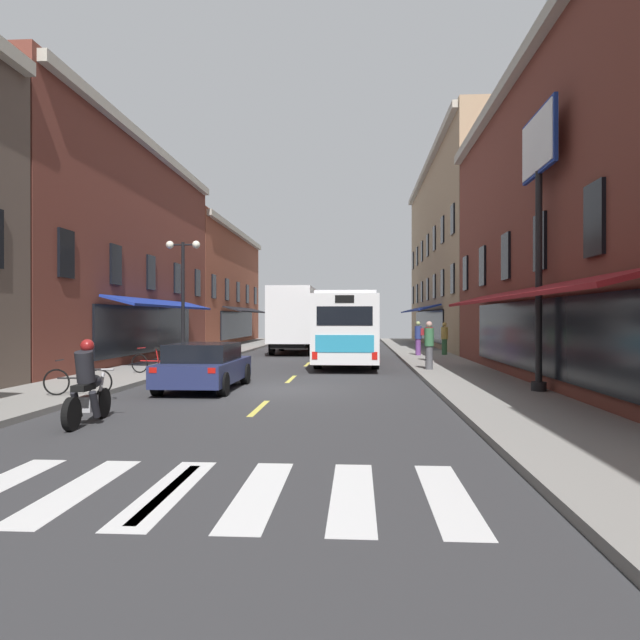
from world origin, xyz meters
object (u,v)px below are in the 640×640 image
bicycle_mid (78,381)px  sedan_near (306,337)px  pedestrian_mid (429,341)px  pedestrian_rear (444,338)px  transit_bus (349,327)px  street_lamp_twin (183,296)px  box_truck (295,320)px  pedestrian_far (429,344)px  sedan_mid (204,366)px  bicycle_near (153,363)px  pedestrian_near (418,337)px  motorcycle_rider (87,388)px  billboard_sign (539,179)px

bicycle_mid → sedan_near: bearing=83.9°
pedestrian_mid → pedestrian_rear: bearing=99.5°
transit_bus → street_lamp_twin: (-6.76, -3.99, 1.33)m
pedestrian_mid → sedan_near: bearing=138.9°
box_truck → pedestrian_far: (6.41, -12.22, -0.90)m
sedan_near → sedan_mid: (-0.57, -26.80, -0.01)m
transit_bus → bicycle_near: transit_bus is taller
transit_bus → pedestrian_near: size_ratio=7.07×
box_truck → sedan_near: size_ratio=1.58×
bicycle_near → pedestrian_near: 14.99m
pedestrian_far → street_lamp_twin: (-9.87, 1.42, 1.90)m
bicycle_mid → motorcycle_rider: bearing=-61.3°
box_truck → sedan_near: 9.04m
billboard_sign → sedan_mid: (-9.22, 0.83, -5.08)m
billboard_sign → transit_bus: 13.62m
transit_bus → bicycle_near: bearing=-131.5°
pedestrian_far → billboard_sign: bearing=-59.9°
pedestrian_far → pedestrian_near: bearing=98.9°
pedestrian_near → street_lamp_twin: bearing=142.4°
billboard_sign → sedan_mid: 10.56m
sedan_near → street_lamp_twin: size_ratio=0.94×
sedan_near → pedestrian_far: 22.15m
bicycle_near → street_lamp_twin: 4.40m
pedestrian_far → street_lamp_twin: bearing=-176.1°
sedan_mid → pedestrian_mid: bearing=52.9°
motorcycle_rider → bicycle_mid: motorcycle_rider is taller
sedan_mid → street_lamp_twin: bearing=111.3°
pedestrian_mid → motorcycle_rider: bearing=-92.3°
sedan_near → sedan_mid: bearing=-91.2°
billboard_sign → pedestrian_rear: billboard_sign is taller
box_truck → sedan_mid: box_truck is taller
pedestrian_mid → pedestrian_far: bearing=-70.9°
bicycle_mid → pedestrian_near: 19.60m
bicycle_near → pedestrian_far: 10.11m
sedan_near → street_lamp_twin: 20.15m
billboard_sign → transit_bus: (-5.22, 11.88, -4.12)m
pedestrian_mid → street_lamp_twin: (-10.40, -3.03, 1.92)m
bicycle_mid → pedestrian_rear: 20.75m
pedestrian_mid → pedestrian_far: pedestrian_far is taller
sedan_mid → motorcycle_rider: size_ratio=2.10×
street_lamp_twin → sedan_near: bearing=80.4°
box_truck → sedan_near: bearing=90.9°
box_truck → pedestrian_near: bearing=-27.5°
pedestrian_rear → pedestrian_far: bearing=-118.5°
box_truck → pedestrian_rear: (8.31, -3.13, -0.95)m
pedestrian_near → pedestrian_far: (-0.48, -8.62, -0.00)m
pedestrian_mid → transit_bus: bearing=-168.8°
sedan_near → motorcycle_rider: bearing=-92.4°
transit_bus → street_lamp_twin: bearing=-149.5°
bicycle_mid → pedestrian_far: (9.66, 8.14, 0.58)m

